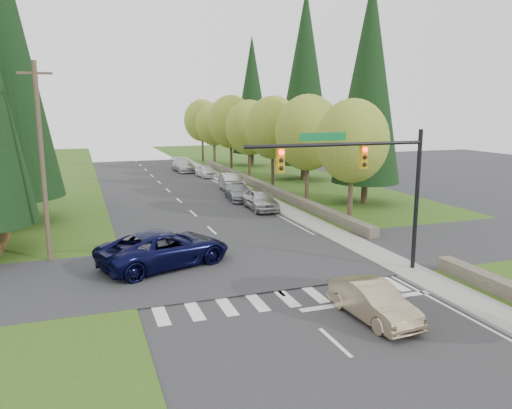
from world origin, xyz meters
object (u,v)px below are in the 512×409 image
parked_car_b (239,192)px  parked_car_e (183,165)px  sedan_champagne (373,301)px  parked_car_c (232,182)px  suv_navy (165,248)px  parked_car_d (206,171)px  parked_car_a (261,199)px

parked_car_b → parked_car_e: size_ratio=0.91×
sedan_champagne → parked_car_c: size_ratio=0.85×
sedan_champagne → parked_car_c: parked_car_c is taller
sedan_champagne → parked_car_e: 45.16m
suv_navy → parked_car_e: suv_navy is taller
parked_car_b → parked_car_d: size_ratio=1.16×
parked_car_d → parked_car_e: size_ratio=0.79×
parked_car_e → parked_car_c: bearing=-88.8°
parked_car_c → sedan_champagne: bearing=-92.0°
parked_car_d → sedan_champagne: bearing=-98.9°
parked_car_a → parked_car_b: (-0.32, 4.53, -0.12)m
suv_navy → parked_car_b: bearing=-48.7°
parked_car_b → parked_car_c: 4.54m
sedan_champagne → parked_car_a: 20.60m
parked_car_d → parked_car_e: parked_car_e is taller
parked_car_a → parked_car_d: (0.39, 19.09, -0.12)m
suv_navy → parked_car_d: size_ratio=1.63×
parked_car_b → parked_car_e: 20.22m
suv_navy → parked_car_a: bearing=-58.4°
parked_car_b → parked_car_e: parked_car_e is taller
sedan_champagne → suv_navy: 10.88m
parked_car_c → parked_car_d: size_ratio=1.22×
parked_car_a → parked_car_e: 24.76m
parked_car_c → parked_car_d: (0.00, 10.08, -0.13)m
sedan_champagne → parked_car_e: (1.96, 45.12, 0.05)m
parked_car_a → parked_car_c: bearing=89.5°
parked_car_d → parked_car_a: bearing=-95.3°
parked_car_a → parked_car_e: (-1.01, 24.74, -0.06)m
parked_car_b → parked_car_c: parked_car_c is taller
sedan_champagne → parked_car_e: size_ratio=0.82×
sedan_champagne → parked_car_d: size_ratio=1.04×
parked_car_e → parked_car_d: bearing=-79.9°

